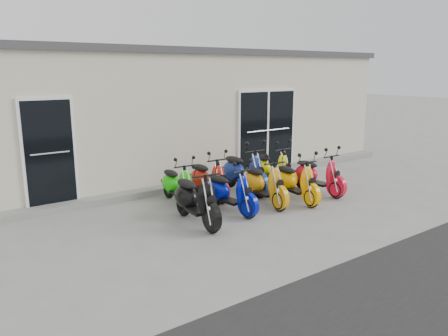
{
  "coord_description": "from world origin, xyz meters",
  "views": [
    {
      "loc": [
        -5.39,
        -6.87,
        2.82
      ],
      "look_at": [
        0.0,
        0.6,
        0.75
      ],
      "focal_mm": 35.0,
      "sensor_mm": 36.0,
      "label": 1
    }
  ],
  "objects_px": {
    "scooter_front_red": "(318,169)",
    "scooter_back_red": "(208,173)",
    "scooter_back_blue": "(244,165)",
    "scooter_front_blue": "(229,185)",
    "scooter_front_orange_b": "(296,176)",
    "scooter_front_black": "(196,192)",
    "scooter_back_green": "(177,179)",
    "scooter_front_orange_a": "(264,177)",
    "scooter_back_yellow": "(271,162)"
  },
  "relations": [
    {
      "from": "scooter_front_blue",
      "to": "scooter_front_black",
      "type": "bearing_deg",
      "value": -175.88
    },
    {
      "from": "scooter_back_green",
      "to": "scooter_back_blue",
      "type": "xyz_separation_m",
      "value": [
        1.71,
        -0.13,
        0.1
      ]
    },
    {
      "from": "scooter_front_black",
      "to": "scooter_back_green",
      "type": "relative_size",
      "value": 1.15
    },
    {
      "from": "scooter_front_orange_a",
      "to": "scooter_back_yellow",
      "type": "relative_size",
      "value": 1.0
    },
    {
      "from": "scooter_front_black",
      "to": "scooter_front_red",
      "type": "height_order",
      "value": "scooter_front_black"
    },
    {
      "from": "scooter_back_green",
      "to": "scooter_front_black",
      "type": "bearing_deg",
      "value": -102.38
    },
    {
      "from": "scooter_front_orange_b",
      "to": "scooter_front_black",
      "type": "bearing_deg",
      "value": -174.77
    },
    {
      "from": "scooter_front_orange_a",
      "to": "scooter_back_blue",
      "type": "xyz_separation_m",
      "value": [
        0.26,
        1.0,
        0.05
      ]
    },
    {
      "from": "scooter_front_black",
      "to": "scooter_front_orange_b",
      "type": "xyz_separation_m",
      "value": [
        2.53,
        -0.05,
        -0.04
      ]
    },
    {
      "from": "scooter_back_blue",
      "to": "scooter_back_yellow",
      "type": "bearing_deg",
      "value": 4.34
    },
    {
      "from": "scooter_front_orange_a",
      "to": "scooter_back_green",
      "type": "xyz_separation_m",
      "value": [
        -1.45,
        1.13,
        -0.05
      ]
    },
    {
      "from": "scooter_front_black",
      "to": "scooter_front_orange_a",
      "type": "xyz_separation_m",
      "value": [
        1.82,
        0.19,
        -0.03
      ]
    },
    {
      "from": "scooter_front_black",
      "to": "scooter_front_orange_a",
      "type": "relative_size",
      "value": 1.04
    },
    {
      "from": "scooter_front_red",
      "to": "scooter_front_blue",
      "type": "bearing_deg",
      "value": 176.24
    },
    {
      "from": "scooter_front_red",
      "to": "scooter_back_yellow",
      "type": "xyz_separation_m",
      "value": [
        -0.42,
        1.16,
        0.02
      ]
    },
    {
      "from": "scooter_front_red",
      "to": "scooter_back_blue",
      "type": "height_order",
      "value": "scooter_back_blue"
    },
    {
      "from": "scooter_back_blue",
      "to": "scooter_back_red",
      "type": "bearing_deg",
      "value": 174.45
    },
    {
      "from": "scooter_front_orange_b",
      "to": "scooter_front_red",
      "type": "relative_size",
      "value": 1.0
    },
    {
      "from": "scooter_front_red",
      "to": "scooter_front_orange_a",
      "type": "bearing_deg",
      "value": 174.55
    },
    {
      "from": "scooter_front_black",
      "to": "scooter_front_orange_b",
      "type": "relative_size",
      "value": 1.08
    },
    {
      "from": "scooter_front_orange_b",
      "to": "scooter_back_green",
      "type": "bearing_deg",
      "value": 153.9
    },
    {
      "from": "scooter_back_red",
      "to": "scooter_back_green",
      "type": "bearing_deg",
      "value": 178.98
    },
    {
      "from": "scooter_back_red",
      "to": "scooter_back_yellow",
      "type": "height_order",
      "value": "scooter_back_yellow"
    },
    {
      "from": "scooter_back_red",
      "to": "scooter_back_yellow",
      "type": "xyz_separation_m",
      "value": [
        1.83,
        -0.04,
        0.03
      ]
    },
    {
      "from": "scooter_front_orange_b",
      "to": "scooter_front_orange_a",
      "type": "bearing_deg",
      "value": 167.87
    },
    {
      "from": "scooter_front_orange_a",
      "to": "scooter_back_blue",
      "type": "bearing_deg",
      "value": 80.27
    },
    {
      "from": "scooter_front_blue",
      "to": "scooter_back_green",
      "type": "height_order",
      "value": "scooter_front_blue"
    },
    {
      "from": "scooter_front_blue",
      "to": "scooter_back_blue",
      "type": "xyz_separation_m",
      "value": [
        1.17,
        1.02,
        0.08
      ]
    },
    {
      "from": "scooter_front_blue",
      "to": "scooter_front_orange_a",
      "type": "distance_m",
      "value": 0.91
    },
    {
      "from": "scooter_front_blue",
      "to": "scooter_back_red",
      "type": "xyz_separation_m",
      "value": [
        0.24,
        1.11,
        0.0
      ]
    },
    {
      "from": "scooter_back_red",
      "to": "scooter_front_black",
      "type": "bearing_deg",
      "value": -130.1
    },
    {
      "from": "scooter_back_green",
      "to": "scooter_back_yellow",
      "type": "relative_size",
      "value": 0.91
    },
    {
      "from": "scooter_back_green",
      "to": "scooter_back_red",
      "type": "xyz_separation_m",
      "value": [
        0.78,
        -0.04,
        0.03
      ]
    },
    {
      "from": "scooter_front_orange_a",
      "to": "scooter_back_yellow",
      "type": "distance_m",
      "value": 1.57
    },
    {
      "from": "scooter_back_red",
      "to": "scooter_front_blue",
      "type": "bearing_deg",
      "value": -100.57
    },
    {
      "from": "scooter_front_orange_b",
      "to": "scooter_front_red",
      "type": "xyz_separation_m",
      "value": [
        0.87,
        0.14,
        0.0
      ]
    },
    {
      "from": "scooter_front_orange_b",
      "to": "scooter_front_red",
      "type": "distance_m",
      "value": 0.88
    },
    {
      "from": "scooter_front_black",
      "to": "scooter_back_green",
      "type": "distance_m",
      "value": 1.38
    },
    {
      "from": "scooter_back_red",
      "to": "scooter_back_yellow",
      "type": "bearing_deg",
      "value": 0.5
    },
    {
      "from": "scooter_back_yellow",
      "to": "scooter_front_blue",
      "type": "bearing_deg",
      "value": -157.49
    },
    {
      "from": "scooter_front_orange_a",
      "to": "scooter_front_red",
      "type": "distance_m",
      "value": 1.59
    },
    {
      "from": "scooter_front_red",
      "to": "scooter_back_red",
      "type": "distance_m",
      "value": 2.55
    },
    {
      "from": "scooter_front_blue",
      "to": "scooter_front_orange_a",
      "type": "xyz_separation_m",
      "value": [
        0.91,
        0.02,
        0.03
      ]
    },
    {
      "from": "scooter_front_blue",
      "to": "scooter_back_blue",
      "type": "distance_m",
      "value": 1.55
    },
    {
      "from": "scooter_front_red",
      "to": "scooter_back_yellow",
      "type": "bearing_deg",
      "value": 108.25
    },
    {
      "from": "scooter_front_blue",
      "to": "scooter_front_red",
      "type": "distance_m",
      "value": 2.5
    },
    {
      "from": "scooter_back_green",
      "to": "scooter_back_blue",
      "type": "height_order",
      "value": "scooter_back_blue"
    },
    {
      "from": "scooter_front_red",
      "to": "scooter_back_blue",
      "type": "xyz_separation_m",
      "value": [
        -1.33,
        1.1,
        0.06
      ]
    },
    {
      "from": "scooter_front_red",
      "to": "scooter_back_red",
      "type": "bearing_deg",
      "value": 150.19
    },
    {
      "from": "scooter_back_yellow",
      "to": "scooter_front_black",
      "type": "bearing_deg",
      "value": -162.19
    }
  ]
}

